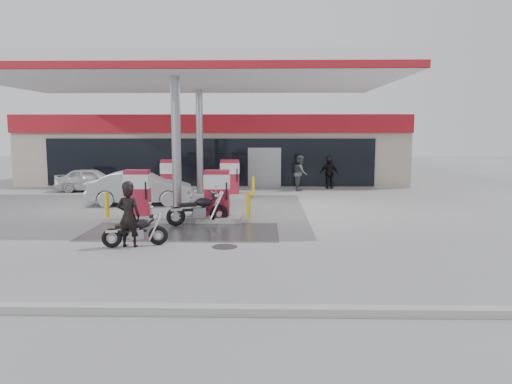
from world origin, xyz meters
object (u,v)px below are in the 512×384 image
attendant (300,173)px  parked_car_right (296,175)px  main_motorcycle (136,232)px  sedan_white (91,180)px  pump_island_near (177,200)px  pump_island_far (200,182)px  hatchback_silver (141,188)px  parked_car_left (138,172)px  parked_motorcycle (199,210)px  biker_walking (329,173)px  biker_main (129,216)px

attendant → parked_car_right: size_ratio=0.48×
main_motorcycle → sedan_white: 13.39m
pump_island_near → attendant: size_ratio=2.79×
pump_island_far → parked_car_right: 7.72m
hatchback_silver → parked_car_left: 8.71m
parked_motorcycle → biker_walking: size_ratio=1.23×
attendant → pump_island_far: bearing=119.0°
parked_car_left → main_motorcycle: bearing=-164.9°
hatchback_silver → biker_walking: 10.70m
parked_car_left → parked_car_right: 9.35m
parked_car_right → biker_walking: size_ratio=2.34×
attendant → biker_walking: 1.92m
sedan_white → biker_walking: biker_walking is taller
pump_island_far → attendant: size_ratio=2.79×
parked_motorcycle → sedan_white: bearing=104.8°
biker_walking → sedan_white: bearing=-170.5°
hatchback_silver → parked_car_left: size_ratio=0.93×
parked_motorcycle → parked_car_right: bearing=50.3°
parked_motorcycle → parked_car_right: size_ratio=0.52×
parked_motorcycle → sedan_white: sedan_white is taller
biker_main → hatchback_silver: biker_main is taller
main_motorcycle → parked_car_left: size_ratio=0.37×
pump_island_near → parked_motorcycle: bearing=-42.4°
hatchback_silver → sedan_white: bearing=34.7°
main_motorcycle → biker_walking: bearing=46.5°
main_motorcycle → biker_walking: biker_walking is taller
parked_car_right → biker_walking: bearing=-144.7°
biker_walking → pump_island_far: bearing=-147.5°
main_motorcycle → parked_car_right: parked_car_right is taller
parked_motorcycle → parked_car_left: parked_car_left is taller
biker_main → parked_car_left: biker_main is taller
pump_island_far → parked_car_left: bearing=126.9°
biker_main → attendant: size_ratio=0.92×
parked_car_left → parked_motorcycle: bearing=-156.5°
pump_island_far → biker_walking: 7.54m
hatchback_silver → pump_island_far: bearing=-47.1°
pump_island_near → parked_motorcycle: pump_island_near is taller
pump_island_far → biker_walking: bearing=30.3°
main_motorcycle → sedan_white: bearing=97.6°
main_motorcycle → biker_walking: (6.93, 13.79, 0.42)m
main_motorcycle → hatchback_silver: (-1.80, 7.59, 0.32)m
pump_island_far → attendant: 5.63m
biker_main → pump_island_near: bearing=-95.4°
pump_island_far → sedan_white: size_ratio=1.44×
biker_main → attendant: 13.96m
pump_island_far → parked_motorcycle: (0.85, -6.78, -0.23)m
pump_island_near → biker_main: bearing=-98.4°
pump_island_near → biker_main: size_ratio=3.03×
pump_island_far → parked_motorcycle: pump_island_far is taller
parked_motorcycle → pump_island_far: bearing=74.8°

